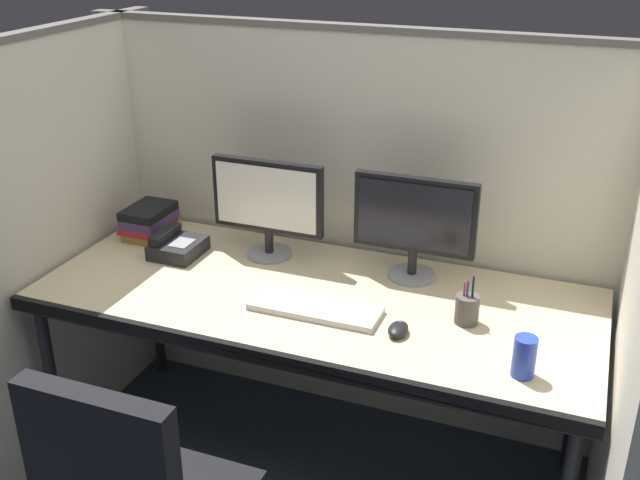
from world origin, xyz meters
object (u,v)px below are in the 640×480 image
Objects in this scene: keyboard_main at (315,308)px; desk_phone at (177,246)px; book_stack at (149,221)px; monitor_left at (268,202)px; monitor_right at (414,221)px; computer_mouse at (398,329)px; pen_cup at (467,309)px; desk at (313,308)px; soda_can at (524,357)px.

desk_phone is at bearing 161.62° from keyboard_main.
keyboard_main is 0.91m from book_stack.
monitor_left is 0.55m from monitor_right.
book_stack is at bearing 148.77° from desk_phone.
book_stack is at bearing -178.91° from monitor_right.
monitor_right is 4.48× the size of computer_mouse.
monitor_left is at bearing 163.92° from pen_cup.
desk is 4.42× the size of monitor_left.
desk is 4.42× the size of monitor_right.
keyboard_main is 0.49m from pen_cup.
keyboard_main is at bearing -46.27° from monitor_left.
computer_mouse is (0.29, -0.04, 0.01)m from keyboard_main.
book_stack is (-1.31, 0.23, 0.01)m from pen_cup.
soda_can is (0.39, -0.09, 0.04)m from computer_mouse.
keyboard_main is 2.03× the size of book_stack.
monitor_left is 0.74m from computer_mouse.
desk is 0.12m from keyboard_main.
desk is at bearing -179.22° from pen_cup.
soda_can is at bearing -24.89° from monitor_left.
monitor_right reaches higher than soda_can.
desk is 0.45m from monitor_left.
pen_cup reaches higher than desk.
monitor_right reaches higher than desk_phone.
monitor_right is 0.47m from keyboard_main.
desk is 10.00× the size of desk_phone.
soda_can reaches higher than computer_mouse.
desk_phone is at bearing 169.03° from desk.
computer_mouse is at bearing -141.25° from pen_cup.
pen_cup is at bearing 12.59° from keyboard_main.
monitor_left is at bearing 139.28° from desk.
keyboard_main is 3.52× the size of soda_can.
monitor_left reaches higher than computer_mouse.
keyboard_main is at bearing 169.26° from soda_can.
pen_cup is 0.78× the size of book_stack.
monitor_left reaches higher than desk.
monitor_right reaches higher than pen_cup.
book_stack reaches higher than computer_mouse.
computer_mouse is 0.58× the size of pen_cup.
desk is 0.62m from desk_phone.
keyboard_main is (-0.23, -0.35, -0.20)m from monitor_right.
monitor_left is at bearing 0.10° from book_stack.
computer_mouse is (0.34, -0.14, 0.07)m from desk.
desk_phone reaches higher than keyboard_main.
monitor_left reaches higher than desk_phone.
book_stack is (-0.52, -0.00, -0.15)m from monitor_left.
monitor_right reaches higher than computer_mouse.
computer_mouse is at bearing 167.21° from soda_can.
monitor_right is 1.08m from book_stack.
monitor_right is 2.03× the size of book_stack.
pen_cup is 1.35× the size of soda_can.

